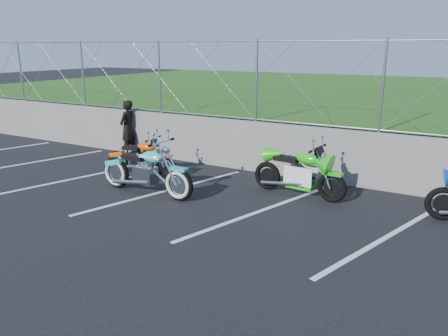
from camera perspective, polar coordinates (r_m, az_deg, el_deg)
The scene contains 9 objects.
ground at distance 9.16m, azimuth -11.30°, elevation -4.68°, with size 90.00×90.00×0.00m, color black.
retaining_wall at distance 11.73m, azimuth -0.32°, elevation 3.41°, with size 30.00×0.22×1.30m, color slate.
grass_field at distance 20.89m, azimuth 13.60°, elevation 8.36°, with size 30.00×20.00×1.30m, color #224F15.
chain_link_fence at distance 11.49m, azimuth -0.33°, elevation 11.48°, with size 28.00×0.03×2.00m.
parking_lines at distance 9.24m, azimuth -1.57°, elevation -4.15°, with size 18.29×4.31×0.01m.
cruiser_turquoise at distance 9.60m, azimuth -10.02°, elevation -0.58°, with size 2.46×0.78×1.22m.
naked_orange at distance 11.10m, azimuth -10.68°, elevation 1.18°, with size 1.94×0.66×0.97m.
sportbike_green at distance 9.49m, azimuth 9.88°, elevation -0.83°, with size 2.16×0.77×1.12m.
person_standing at distance 13.21m, azimuth -12.50°, elevation 5.15°, with size 0.59×0.39×1.62m, color black.
Camera 1 is at (5.70, -6.44, 3.13)m, focal length 35.00 mm.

